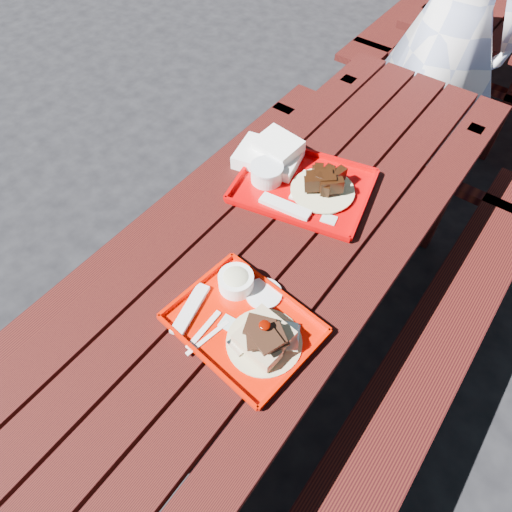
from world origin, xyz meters
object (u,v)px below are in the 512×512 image
Objects in this scene: picnic_table_near at (281,273)px; near_tray at (248,317)px; person at (454,23)px; far_tray at (301,185)px.

picnic_table_near is 0.40m from near_tray.
person is (-0.14, 1.77, 0.10)m from near_tray.
near_tray reaches higher than far_tray.
near_tray is 0.81× the size of far_tray.
far_tray is (-0.08, 0.23, 0.21)m from picnic_table_near.
person is at bearing 88.19° from far_tray.
far_tray is 0.30× the size of person.
person is at bearing 91.78° from picnic_table_near.
picnic_table_near is 1.49m from person.
picnic_table_near is at bearing 100.96° from person.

